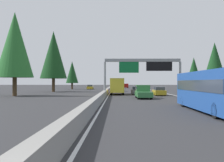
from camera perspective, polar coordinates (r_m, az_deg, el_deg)
name	(u,v)px	position (r m, az deg, el deg)	size (l,w,h in m)	color
ground_plane	(110,92)	(61.96, -0.53, -2.35)	(320.00, 320.00, 0.00)	#2D2D30
median_barrier	(110,88)	(81.94, -0.38, -1.52)	(180.00, 0.56, 0.90)	gray
shoulder_stripe_right	(153,90)	(72.62, 8.81, -2.04)	(160.00, 0.16, 0.01)	silver
shoulder_stripe_median	(111,90)	(71.95, -0.12, -2.05)	(160.00, 0.16, 0.01)	silver
sign_gantry_overhead	(144,66)	(43.26, 6.86, 3.18)	(0.50, 12.68, 6.10)	gray
bus_mid_center	(211,89)	(21.64, 20.64, -1.70)	(11.50, 2.55, 3.10)	#1E4793
pickup_far_right	(143,92)	(37.18, 6.78, -2.34)	(5.60, 2.00, 1.86)	#2D6B38
box_truck_near_right	(117,86)	(48.30, 1.10, -1.03)	(8.50, 2.40, 2.95)	gold
minivan_near_center	(126,86)	(102.46, 2.97, -0.99)	(5.00, 1.95, 1.69)	maroon
sedan_far_center	(136,91)	(49.77, 5.30, -2.08)	(4.40, 1.80, 1.47)	slate
sedan_mid_right	(118,89)	(63.87, 1.31, -1.68)	(4.40, 1.80, 1.47)	silver
sedan_far_left	(159,91)	(45.60, 10.16, -2.24)	(4.40, 1.80, 1.47)	#AD931E
oncoming_near	(90,87)	(83.21, -4.75, -1.34)	(4.40, 1.80, 1.47)	#AD931E
conifer_right_near	(215,63)	(48.78, 21.38, 3.65)	(4.04, 4.04, 9.18)	#4C3823
conifer_right_mid	(194,71)	(65.84, 17.33, 2.12)	(3.62, 3.62, 8.22)	#4C3823
conifer_left_near	(15,45)	(46.61, -20.35, 7.40)	(6.13, 6.13, 13.92)	#4C3823
conifer_left_mid	(53,55)	(63.57, -12.59, 5.55)	(6.29, 6.29, 14.29)	#4C3823
conifer_left_far	(72,72)	(85.56, -8.65, 1.89)	(3.96, 3.96, 9.01)	#4C3823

